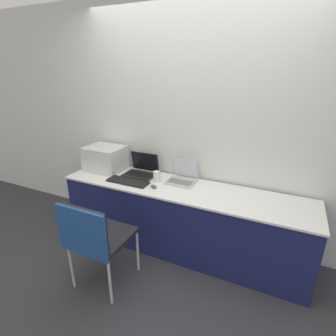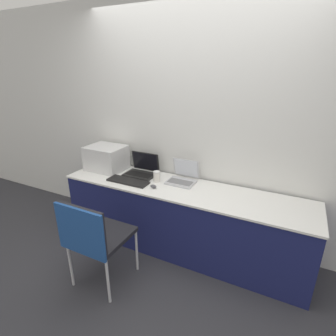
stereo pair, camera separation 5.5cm
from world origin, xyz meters
name	(u,v)px [view 1 (the left image)]	position (x,y,z in m)	size (l,w,h in m)	color
ground_plane	(169,262)	(0.00, 0.00, 0.00)	(14.00, 14.00, 0.00)	#333338
wall_back	(195,127)	(0.00, 0.65, 1.30)	(8.00, 0.05, 2.60)	silver
table	(181,218)	(0.00, 0.29, 0.37)	(2.61, 0.60, 0.73)	#191E51
printer	(105,157)	(-1.03, 0.38, 0.89)	(0.44, 0.36, 0.29)	silver
laptop_left	(141,170)	(-0.56, 0.43, 0.78)	(0.35, 0.27, 0.24)	black
laptop_right	(182,177)	(-0.05, 0.45, 0.78)	(0.30, 0.29, 0.23)	#B7B7BC
external_keyboard	(128,182)	(-0.58, 0.17, 0.74)	(0.47, 0.16, 0.02)	black
coffee_cup	(157,177)	(-0.30, 0.32, 0.79)	(0.08, 0.08, 0.12)	white
mouse	(154,187)	(-0.26, 0.16, 0.75)	(0.07, 0.04, 0.04)	#4C4C51
chair	(94,235)	(-0.45, -0.56, 0.56)	(0.48, 0.50, 0.88)	black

